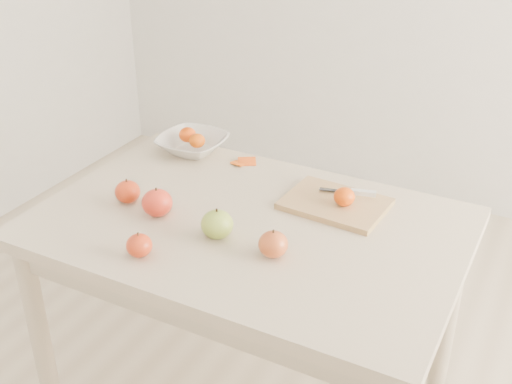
% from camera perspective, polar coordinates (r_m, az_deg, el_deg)
% --- Properties ---
extents(table, '(1.20, 0.80, 0.75)m').
position_cam_1_polar(table, '(1.87, -0.71, -5.20)').
color(table, '#C4AE94').
rests_on(table, ground).
extents(cutting_board, '(0.31, 0.23, 0.02)m').
position_cam_1_polar(cutting_board, '(1.90, 7.05, -1.04)').
color(cutting_board, tan).
rests_on(cutting_board, table).
extents(board_tangerine, '(0.06, 0.06, 0.05)m').
position_cam_1_polar(board_tangerine, '(1.87, 7.86, -0.41)').
color(board_tangerine, '#CB3B07').
rests_on(board_tangerine, cutting_board).
extents(fruit_bowl, '(0.23, 0.23, 0.06)m').
position_cam_1_polar(fruit_bowl, '(2.24, -5.68, 4.27)').
color(fruit_bowl, silver).
rests_on(fruit_bowl, table).
extents(bowl_tangerine_near, '(0.06, 0.06, 0.05)m').
position_cam_1_polar(bowl_tangerine_near, '(2.25, -6.11, 5.10)').
color(bowl_tangerine_near, '#DD4A07').
rests_on(bowl_tangerine_near, fruit_bowl).
extents(bowl_tangerine_far, '(0.06, 0.06, 0.05)m').
position_cam_1_polar(bowl_tangerine_far, '(2.20, -5.26, 4.57)').
color(bowl_tangerine_far, '#DE4707').
rests_on(bowl_tangerine_far, fruit_bowl).
extents(orange_peel_a, '(0.07, 0.07, 0.01)m').
position_cam_1_polar(orange_peel_a, '(2.15, -0.81, 2.63)').
color(orange_peel_a, '#D54A0F').
rests_on(orange_peel_a, table).
extents(orange_peel_b, '(0.05, 0.04, 0.01)m').
position_cam_1_polar(orange_peel_b, '(2.14, -1.57, 2.51)').
color(orange_peel_b, orange).
rests_on(orange_peel_b, table).
extents(paring_knife, '(0.17, 0.06, 0.01)m').
position_cam_1_polar(paring_knife, '(1.94, 9.11, -0.03)').
color(paring_knife, silver).
rests_on(paring_knife, cutting_board).
extents(apple_green, '(0.09, 0.09, 0.08)m').
position_cam_1_polar(apple_green, '(1.73, -3.47, -2.88)').
color(apple_green, olive).
rests_on(apple_green, table).
extents(apple_red_d, '(0.08, 0.08, 0.07)m').
position_cam_1_polar(apple_red_d, '(1.94, -11.35, 0.03)').
color(apple_red_d, maroon).
rests_on(apple_red_d, table).
extents(apple_red_e, '(0.08, 0.08, 0.07)m').
position_cam_1_polar(apple_red_e, '(1.65, 1.54, -4.66)').
color(apple_red_e, maroon).
rests_on(apple_red_e, table).
extents(apple_red_b, '(0.09, 0.09, 0.08)m').
position_cam_1_polar(apple_red_b, '(1.85, -8.78, -0.95)').
color(apple_red_b, '#A70812').
rests_on(apple_red_b, table).
extents(apple_red_c, '(0.07, 0.07, 0.06)m').
position_cam_1_polar(apple_red_c, '(1.68, -10.34, -4.70)').
color(apple_red_c, '#9E0E04').
rests_on(apple_red_c, table).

